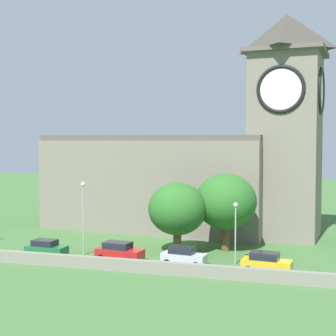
{
  "coord_description": "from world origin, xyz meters",
  "views": [
    {
      "loc": [
        14.95,
        -46.92,
        12.18
      ],
      "look_at": [
        -0.82,
        7.15,
        9.02
      ],
      "focal_mm": 53.82,
      "sensor_mm": 36.0,
      "label": 1
    }
  ],
  "objects_px": {
    "streetlamp_west_mid": "(83,207)",
    "church": "(192,167)",
    "tree_churchyard": "(226,202)",
    "streetlamp_central": "(235,222)",
    "tree_riverside_east": "(177,209)",
    "car_green": "(46,248)",
    "car_yellow": "(266,262)",
    "car_silver": "(184,256)",
    "car_red": "(119,251)"
  },
  "relations": [
    {
      "from": "tree_riverside_east",
      "to": "church",
      "type": "bearing_deg",
      "value": 96.74
    },
    {
      "from": "streetlamp_west_mid",
      "to": "streetlamp_central",
      "type": "bearing_deg",
      "value": 1.9
    },
    {
      "from": "tree_churchyard",
      "to": "streetlamp_west_mid",
      "type": "bearing_deg",
      "value": -155.88
    },
    {
      "from": "streetlamp_central",
      "to": "tree_churchyard",
      "type": "bearing_deg",
      "value": 108.8
    },
    {
      "from": "streetlamp_central",
      "to": "car_green",
      "type": "bearing_deg",
      "value": -173.74
    },
    {
      "from": "car_green",
      "to": "tree_churchyard",
      "type": "distance_m",
      "value": 19.79
    },
    {
      "from": "car_red",
      "to": "car_green",
      "type": "bearing_deg",
      "value": -177.62
    },
    {
      "from": "church",
      "to": "car_silver",
      "type": "distance_m",
      "value": 20.31
    },
    {
      "from": "church",
      "to": "car_yellow",
      "type": "bearing_deg",
      "value": -58.53
    },
    {
      "from": "car_red",
      "to": "tree_riverside_east",
      "type": "bearing_deg",
      "value": 44.69
    },
    {
      "from": "tree_churchyard",
      "to": "streetlamp_central",
      "type": "bearing_deg",
      "value": -71.2
    },
    {
      "from": "streetlamp_west_mid",
      "to": "tree_churchyard",
      "type": "relative_size",
      "value": 0.92
    },
    {
      "from": "car_silver",
      "to": "streetlamp_west_mid",
      "type": "height_order",
      "value": "streetlamp_west_mid"
    },
    {
      "from": "streetlamp_west_mid",
      "to": "streetlamp_central",
      "type": "distance_m",
      "value": 16.06
    },
    {
      "from": "church",
      "to": "streetlamp_central",
      "type": "distance_m",
      "value": 19.04
    },
    {
      "from": "church",
      "to": "streetlamp_west_mid",
      "type": "xyz_separation_m",
      "value": [
        -7.73,
        -17.07,
        -3.52
      ]
    },
    {
      "from": "tree_riverside_east",
      "to": "car_red",
      "type": "bearing_deg",
      "value": -135.31
    },
    {
      "from": "car_green",
      "to": "tree_riverside_east",
      "type": "bearing_deg",
      "value": 21.5
    },
    {
      "from": "church",
      "to": "tree_churchyard",
      "type": "height_order",
      "value": "church"
    },
    {
      "from": "streetlamp_west_mid",
      "to": "streetlamp_central",
      "type": "height_order",
      "value": "streetlamp_west_mid"
    },
    {
      "from": "car_green",
      "to": "car_yellow",
      "type": "bearing_deg",
      "value": -0.26
    },
    {
      "from": "car_yellow",
      "to": "streetlamp_west_mid",
      "type": "height_order",
      "value": "streetlamp_west_mid"
    },
    {
      "from": "car_silver",
      "to": "car_yellow",
      "type": "height_order",
      "value": "car_yellow"
    },
    {
      "from": "car_green",
      "to": "tree_riverside_east",
      "type": "xyz_separation_m",
      "value": [
        12.85,
        5.06,
        3.92
      ]
    },
    {
      "from": "car_green",
      "to": "streetlamp_central",
      "type": "distance_m",
      "value": 19.92
    },
    {
      "from": "car_red",
      "to": "car_silver",
      "type": "xyz_separation_m",
      "value": [
        6.73,
        -0.11,
        -0.02
      ]
    },
    {
      "from": "car_silver",
      "to": "tree_riverside_east",
      "type": "xyz_separation_m",
      "value": [
        -1.95,
        4.84,
        3.85
      ]
    },
    {
      "from": "car_red",
      "to": "tree_riverside_east",
      "type": "distance_m",
      "value": 7.74
    },
    {
      "from": "car_yellow",
      "to": "tree_churchyard",
      "type": "height_order",
      "value": "tree_churchyard"
    },
    {
      "from": "car_red",
      "to": "streetlamp_central",
      "type": "xyz_separation_m",
      "value": [
        11.46,
        1.81,
        3.18
      ]
    },
    {
      "from": "car_yellow",
      "to": "car_red",
      "type": "bearing_deg",
      "value": 178.29
    },
    {
      "from": "car_silver",
      "to": "tree_riverside_east",
      "type": "relative_size",
      "value": 0.59
    },
    {
      "from": "church",
      "to": "tree_churchyard",
      "type": "bearing_deg",
      "value": -59.58
    },
    {
      "from": "car_silver",
      "to": "streetlamp_central",
      "type": "xyz_separation_m",
      "value": [
        4.73,
        1.92,
        3.2
      ]
    },
    {
      "from": "tree_riverside_east",
      "to": "car_green",
      "type": "bearing_deg",
      "value": -158.5
    },
    {
      "from": "tree_riverside_east",
      "to": "car_yellow",
      "type": "bearing_deg",
      "value": -27.58
    },
    {
      "from": "tree_riverside_east",
      "to": "streetlamp_central",
      "type": "bearing_deg",
      "value": -23.61
    },
    {
      "from": "car_green",
      "to": "streetlamp_west_mid",
      "type": "height_order",
      "value": "streetlamp_west_mid"
    },
    {
      "from": "tree_churchyard",
      "to": "tree_riverside_east",
      "type": "xyz_separation_m",
      "value": [
        -4.72,
        -2.84,
        -0.6
      ]
    },
    {
      "from": "church",
      "to": "car_silver",
      "type": "bearing_deg",
      "value": -79.09
    },
    {
      "from": "streetlamp_west_mid",
      "to": "church",
      "type": "bearing_deg",
      "value": 65.65
    },
    {
      "from": "church",
      "to": "car_yellow",
      "type": "distance_m",
      "value": 23.33
    },
    {
      "from": "church",
      "to": "streetlamp_central",
      "type": "bearing_deg",
      "value": -63.38
    },
    {
      "from": "church",
      "to": "car_silver",
      "type": "relative_size",
      "value": 8.48
    },
    {
      "from": "tree_churchyard",
      "to": "tree_riverside_east",
      "type": "relative_size",
      "value": 1.11
    },
    {
      "from": "tree_churchyard",
      "to": "car_silver",
      "type": "bearing_deg",
      "value": -109.84
    },
    {
      "from": "church",
      "to": "car_yellow",
      "type": "xyz_separation_m",
      "value": [
        11.5,
        -18.79,
        -7.67
      ]
    },
    {
      "from": "car_silver",
      "to": "car_yellow",
      "type": "xyz_separation_m",
      "value": [
        7.94,
        -0.32,
        0.0
      ]
    },
    {
      "from": "car_yellow",
      "to": "tree_churchyard",
      "type": "xyz_separation_m",
      "value": [
        -5.17,
        8.01,
        4.45
      ]
    },
    {
      "from": "streetlamp_west_mid",
      "to": "streetlamp_central",
      "type": "relative_size",
      "value": 1.28
    }
  ]
}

